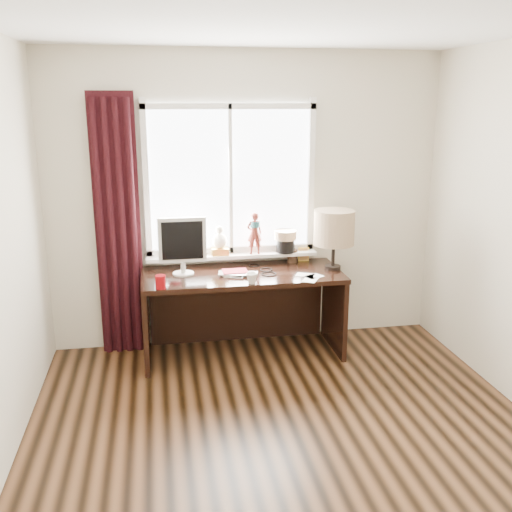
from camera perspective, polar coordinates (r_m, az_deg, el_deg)
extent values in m
cube|color=brown|center=(3.76, 4.32, -19.99)|extent=(3.50, 4.00, 0.00)
cube|color=white|center=(3.10, 5.36, 23.16)|extent=(3.50, 4.00, 0.00)
cube|color=beige|center=(5.11, -0.92, 5.46)|extent=(3.50, 0.00, 2.60)
imported|color=silver|center=(4.79, -1.76, -1.82)|extent=(0.37, 0.29, 0.03)
imported|color=white|center=(4.57, -0.42, -2.22)|extent=(0.12, 0.13, 0.09)
cylinder|color=maroon|center=(4.51, -9.52, -2.58)|extent=(0.08, 0.08, 0.11)
cube|color=white|center=(5.04, -2.60, 7.62)|extent=(1.40, 0.02, 1.30)
cube|color=silver|center=(5.14, -2.48, 0.66)|extent=(1.50, 0.05, 0.05)
cube|color=silver|center=(4.97, -2.65, 14.74)|extent=(1.50, 0.05, 0.05)
cube|color=silver|center=(4.98, -10.93, 7.26)|extent=(0.05, 0.05, 1.40)
cube|color=silver|center=(5.16, 5.52, 7.74)|extent=(0.05, 0.05, 1.40)
cube|color=silver|center=(5.02, -2.56, 7.58)|extent=(0.03, 0.05, 1.30)
cube|color=silver|center=(5.10, -2.40, 0.08)|extent=(1.52, 0.18, 0.03)
cylinder|color=#45040D|center=(5.00, -8.15, 1.22)|extent=(0.13, 0.13, 0.24)
cube|color=gold|center=(5.06, -3.63, 0.48)|extent=(0.15, 0.12, 0.06)
sphere|color=beige|center=(5.04, -3.65, 1.52)|extent=(0.13, 0.13, 0.13)
sphere|color=beige|center=(5.02, -3.67, 2.63)|extent=(0.07, 0.07, 0.07)
imported|color=maroon|center=(5.05, -0.11, 2.30)|extent=(0.14, 0.10, 0.38)
cylinder|color=#1E4C51|center=(5.02, -0.09, 3.20)|extent=(0.09, 0.09, 0.05)
cylinder|color=black|center=(5.13, 2.95, 1.04)|extent=(0.16, 0.16, 0.12)
cylinder|color=#8C6B4C|center=(5.11, 2.96, 2.13)|extent=(0.20, 0.20, 0.08)
cube|color=black|center=(5.01, -13.63, 2.80)|extent=(0.38, 0.05, 2.25)
cylinder|color=black|center=(4.99, -15.24, 2.36)|extent=(0.06, 0.06, 2.20)
cylinder|color=black|center=(4.99, -14.21, 2.41)|extent=(0.06, 0.06, 2.20)
cylinder|color=black|center=(4.98, -13.18, 2.46)|extent=(0.06, 0.06, 2.20)
cylinder|color=black|center=(4.98, -12.15, 2.51)|extent=(0.06, 0.06, 2.20)
cube|color=black|center=(4.87, -1.36, -1.93)|extent=(1.70, 0.70, 0.04)
cube|color=black|center=(4.95, -10.94, -6.54)|extent=(0.04, 0.64, 0.71)
cube|color=black|center=(5.18, 7.83, -5.41)|extent=(0.04, 0.64, 0.71)
cube|color=black|center=(5.30, -1.88, -4.75)|extent=(1.60, 0.03, 0.71)
cylinder|color=beige|center=(4.86, -7.28, -1.75)|extent=(0.18, 0.18, 0.01)
cylinder|color=beige|center=(4.84, -7.30, -1.10)|extent=(0.04, 0.04, 0.10)
cube|color=beige|center=(4.78, -7.39, 1.60)|extent=(0.40, 0.04, 0.38)
cube|color=black|center=(4.76, -7.38, 1.54)|extent=(0.34, 0.01, 0.32)
cube|color=beige|center=(4.84, -2.25, -1.71)|extent=(0.25, 0.20, 0.02)
cube|color=maroon|center=(4.82, -2.12, -1.55)|extent=(0.21, 0.15, 0.01)
cylinder|color=black|center=(5.18, 3.66, 0.02)|extent=(0.09, 0.09, 0.12)
cylinder|color=black|center=(5.17, 3.48, 0.57)|extent=(0.01, 0.01, 0.22)
cylinder|color=black|center=(5.17, 3.82, 0.37)|extent=(0.01, 0.01, 0.19)
cylinder|color=black|center=(5.18, 3.63, 0.75)|extent=(0.01, 0.01, 0.25)
cylinder|color=black|center=(5.19, 3.83, 0.33)|extent=(0.01, 0.01, 0.17)
cube|color=gold|center=(5.22, 4.77, 0.19)|extent=(0.10, 0.02, 0.13)
cube|color=#996633|center=(5.21, 4.80, 0.15)|extent=(0.08, 0.01, 0.10)
cylinder|color=black|center=(5.02, 7.67, -1.11)|extent=(0.14, 0.14, 0.03)
cylinder|color=black|center=(4.99, 7.72, 0.27)|extent=(0.03, 0.03, 0.22)
cylinder|color=tan|center=(4.94, 7.82, 2.85)|extent=(0.35, 0.35, 0.30)
cube|color=white|center=(4.79, 5.79, -2.04)|extent=(0.18, 0.17, 0.00)
cube|color=white|center=(4.82, 4.94, -1.90)|extent=(0.18, 0.16, 0.00)
cube|color=white|center=(4.70, 5.45, -2.38)|extent=(0.17, 0.19, 0.00)
torus|color=black|center=(4.82, 1.30, -1.82)|extent=(0.13, 0.13, 0.01)
torus|color=black|center=(4.94, 1.04, -1.38)|extent=(0.14, 0.14, 0.01)
torus|color=black|center=(5.07, -0.19, -0.95)|extent=(0.13, 0.13, 0.01)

